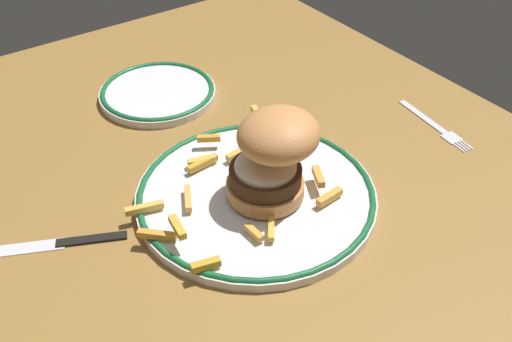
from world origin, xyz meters
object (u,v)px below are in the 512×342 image
dinner_plate (256,195)px  burger (274,155)px  side_plate (158,92)px  fork (436,125)px  knife (60,243)px

dinner_plate → burger: size_ratio=2.23×
side_plate → fork: (30.43, 28.98, -0.65)cm
burger → knife: (-8.32, -24.06, -7.14)cm
burger → knife: 26.44cm
dinner_plate → knife: dinner_plate is taller
burger → side_plate: burger is taller
burger → side_plate: bearing=179.7°
dinner_plate → fork: bearing=86.5°
side_plate → fork: bearing=43.6°
side_plate → fork: size_ratio=1.24×
dinner_plate → fork: 30.61cm
burger → fork: size_ratio=0.92×
burger → knife: burger is taller
dinner_plate → side_plate: 28.59cm
side_plate → fork: side_plate is taller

